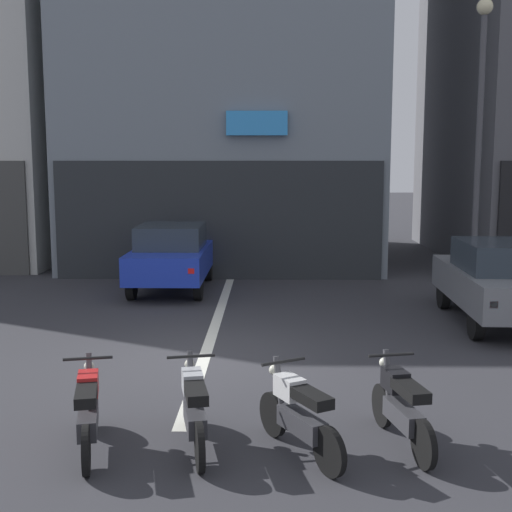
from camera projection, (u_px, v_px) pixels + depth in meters
The scene contains 10 objects.
ground_plane at pixel (204, 358), 10.85m from camera, with size 120.00×120.00×0.00m, color #333338.
lane_centre_line at pixel (227, 289), 16.79m from camera, with size 0.20×18.00×0.01m, color silver.
car_blue_crossing_near at pixel (172, 255), 16.56m from camera, with size 1.77×4.10×1.64m.
car_grey_parked_kerbside at pixel (500, 279), 13.06m from camera, with size 1.90×4.16×1.64m.
car_red_down_street at pixel (263, 231), 22.16m from camera, with size 1.93×4.17×1.64m.
street_lamp at pixel (480, 120), 15.12m from camera, with size 0.36×0.36×6.76m.
motorcycle_red_row_leftmost at pixel (88, 411), 7.31m from camera, with size 0.56×1.65×0.98m.
motorcycle_silver_row_left_mid at pixel (194, 408), 7.39m from camera, with size 0.55×1.65×0.98m.
motorcycle_white_row_centre at pixel (299, 414), 7.22m from camera, with size 0.88×1.49×0.98m.
motorcycle_black_row_right_mid at pixel (401, 406), 7.45m from camera, with size 0.56×1.65×0.98m.
Camera 1 is at (1.05, -10.50, 3.16)m, focal length 46.79 mm.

